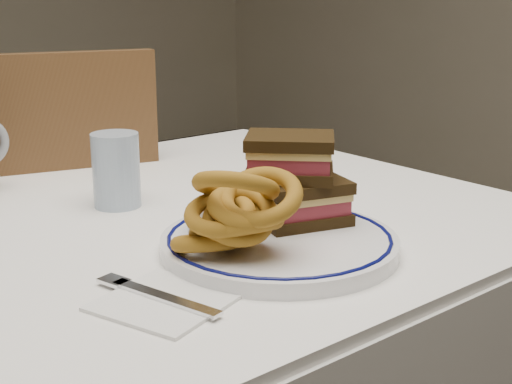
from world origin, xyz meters
TOP-DOWN VIEW (x-y plane):
  - dining_table at (0.00, 0.00)m, footprint 1.27×0.87m
  - chair_far at (0.13, 0.48)m, footprint 0.54×0.54m
  - main_plate at (0.17, -0.22)m, footprint 0.29×0.29m
  - reuben_sandwich at (0.22, -0.19)m, footprint 0.15×0.14m
  - onion_rings_main at (0.09, -0.23)m, footprint 0.14×0.14m
  - ketchup_ramekin at (0.11, -0.15)m, footprint 0.06×0.06m
  - water_glass at (0.11, 0.08)m, footprint 0.07×0.07m
  - napkin_fork at (-0.02, -0.25)m, footprint 0.16×0.17m

SIDE VIEW (x-z plane):
  - chair_far at x=0.13m, z-range 0.04..1.00m
  - dining_table at x=0.00m, z-range 0.27..1.02m
  - napkin_fork at x=-0.02m, z-range 0.75..0.76m
  - main_plate at x=0.17m, z-range 0.75..0.77m
  - ketchup_ramekin at x=0.11m, z-range 0.77..0.81m
  - water_glass at x=0.11m, z-range 0.75..0.86m
  - onion_rings_main at x=0.09m, z-range 0.75..0.88m
  - reuben_sandwich at x=0.22m, z-range 0.77..0.88m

